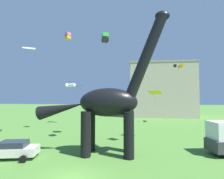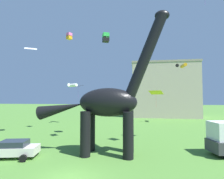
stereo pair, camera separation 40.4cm
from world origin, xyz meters
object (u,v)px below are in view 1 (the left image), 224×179
kite_far_right (155,93)px  kite_near_low (180,66)px  kite_far_left (29,48)px  kite_near_high (77,86)px  kite_trailing (105,38)px  parked_sedan_left (13,149)px  dinosaur_sculpture (108,102)px  kite_apex (70,85)px  kite_mid_right (68,36)px

kite_far_right → kite_near_low: 16.27m
kite_far_right → kite_far_left: kite_far_left is taller
kite_near_high → kite_trailing: 7.69m
kite_near_low → parked_sedan_left: bearing=-133.2°
dinosaur_sculpture → kite_far_right: bearing=67.2°
kite_near_high → kite_apex: size_ratio=0.67×
kite_far_right → kite_mid_right: kite_mid_right is taller
kite_far_right → kite_near_low: bearing=62.3°
dinosaur_sculpture → kite_near_high: bearing=148.7°
kite_mid_right → dinosaur_sculpture: bearing=-49.9°
kite_far_left → kite_near_low: bearing=29.8°
kite_far_right → kite_near_high: bearing=-171.6°
kite_near_low → kite_apex: (-23.19, -2.68, -4.07)m
parked_sedan_left → kite_apex: kite_apex is taller
kite_near_high → kite_trailing: bearing=10.7°
kite_trailing → kite_apex: kite_trailing is taller
kite_near_high → kite_trailing: kite_trailing is taller
dinosaur_sculpture → kite_far_right: size_ratio=6.18×
kite_trailing → kite_near_low: size_ratio=0.47×
parked_sedan_left → kite_near_low: (20.96, 22.33, 11.41)m
kite_near_low → kite_far_left: (-24.94, -14.28, 0.48)m
kite_apex → kite_near_high: bearing=-64.8°
kite_near_high → kite_apex: 13.57m
kite_far_left → kite_apex: size_ratio=0.83×
parked_sedan_left → kite_apex: 21.09m
dinosaur_sculpture → kite_trailing: bearing=117.7°
kite_far_right → kite_far_left: bearing=-177.1°
parked_sedan_left → kite_apex: size_ratio=1.82×
kite_near_high → kite_apex: kite_apex is taller
dinosaur_sculpture → kite_mid_right: 16.18m
kite_apex → kite_trailing: bearing=-50.9°
kite_far_left → kite_apex: kite_far_left is taller
kite_far_right → kite_apex: 19.48m
kite_trailing → kite_near_high: bearing=-169.3°
kite_near_low → kite_apex: bearing=-173.4°
kite_trailing → kite_near_low: kite_trailing is taller
kite_trailing → kite_mid_right: bearing=153.0°
dinosaur_sculpture → kite_near_low: (12.56, 20.23, 7.15)m
kite_trailing → kite_apex: size_ratio=0.48×
kite_mid_right → kite_trailing: size_ratio=0.87×
kite_mid_right → kite_apex: bearing=108.4°
kite_near_low → kite_apex: kite_near_low is taller
kite_mid_right → kite_trailing: bearing=-27.0°
kite_far_right → kite_apex: (-16.16, 10.70, 1.95)m
kite_trailing → kite_apex: bearing=129.1°
kite_mid_right → kite_far_right: bearing=-10.8°
kite_near_high → kite_trailing: size_ratio=1.38×
kite_near_high → kite_far_left: size_ratio=0.80×
kite_near_low → kite_trailing: bearing=-134.1°
kite_mid_right → kite_near_low: size_ratio=0.41×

